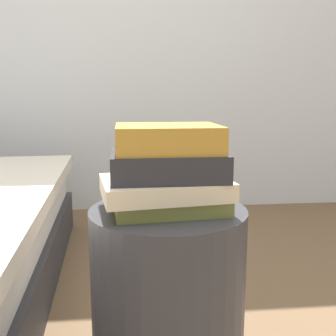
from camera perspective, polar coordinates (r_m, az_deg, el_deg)
The scene contains 6 objects.
wall_back at distance 2.95m, azimuth -4.16°, elevation 19.58°, with size 7.00×0.08×2.60m, color silver.
side_table at distance 1.07m, azimuth 0.00°, elevation -20.52°, with size 0.38×0.38×0.56m, color #333338.
book_olive at distance 0.96m, azimuth -0.20°, elevation -4.80°, with size 0.26×0.21×0.03m, color olive.
book_cream at distance 0.93m, azimuth -0.47°, elevation -2.80°, with size 0.29×0.20×0.04m, color beige.
book_charcoal at distance 0.93m, azimuth -0.05°, elevation 0.45°, with size 0.26×0.19×0.06m, color #28282D.
book_ochre at distance 0.93m, azimuth -0.13°, elevation 4.28°, with size 0.24×0.20×0.06m, color #B7842D.
Camera 1 is at (-0.09, -0.91, 0.83)m, focal length 42.63 mm.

